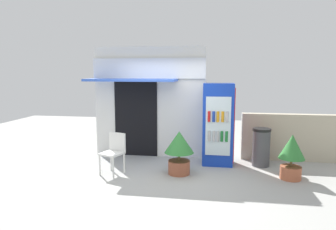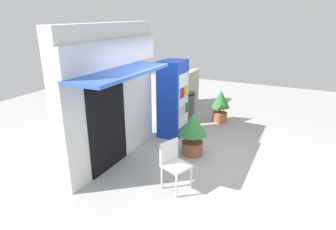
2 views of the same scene
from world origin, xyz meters
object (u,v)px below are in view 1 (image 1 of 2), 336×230
object	(u,v)px
plastic_chair	(114,150)
potted_plant_curbside	(292,153)
drink_cooler	(218,124)
trash_bin	(261,147)
potted_plant_near_shop	(179,149)

from	to	relation	value
plastic_chair	potted_plant_curbside	distance (m)	3.72
drink_cooler	trash_bin	bearing A→B (deg)	0.26
trash_bin	drink_cooler	bearing A→B (deg)	-179.74
drink_cooler	plastic_chair	bearing A→B (deg)	-154.88
drink_cooler	trash_bin	distance (m)	1.13
drink_cooler	potted_plant_near_shop	world-z (taller)	drink_cooler
plastic_chair	potted_plant_curbside	xyz separation A→B (m)	(3.71, 0.22, 0.02)
drink_cooler	trash_bin	world-z (taller)	drink_cooler
drink_cooler	plastic_chair	size ratio (longest dim) A/B	2.19
drink_cooler	plastic_chair	xyz separation A→B (m)	(-2.22, -1.04, -0.45)
plastic_chair	drink_cooler	bearing A→B (deg)	25.12
drink_cooler	potted_plant_near_shop	bearing A→B (deg)	-133.77
drink_cooler	potted_plant_curbside	size ratio (longest dim) A/B	2.07
potted_plant_near_shop	potted_plant_curbside	xyz separation A→B (m)	(2.31, 0.04, -0.02)
drink_cooler	plastic_chair	world-z (taller)	drink_cooler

